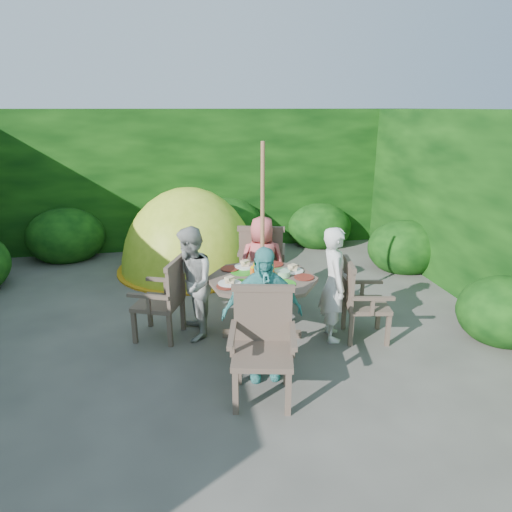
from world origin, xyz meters
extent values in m
plane|color=#494742|center=(0.00, 0.00, 0.00)|extent=(60.00, 60.00, 0.00)
cube|color=black|center=(0.00, 4.00, 1.25)|extent=(9.00, 1.00, 2.50)
cylinder|color=#44362C|center=(0.63, -0.11, 0.34)|extent=(0.12, 0.12, 0.68)
cube|color=#44362C|center=(0.63, -0.11, 0.03)|extent=(0.91, 0.27, 0.06)
cube|color=#44362C|center=(0.63, -0.11, 0.03)|extent=(0.27, 0.91, 0.06)
cylinder|color=#44362C|center=(0.63, -0.11, 0.70)|extent=(1.46, 1.46, 0.04)
cylinder|color=green|center=(0.38, -0.25, 0.73)|extent=(0.28, 0.28, 0.00)
cylinder|color=green|center=(0.81, -0.33, 0.73)|extent=(0.28, 0.28, 0.00)
cylinder|color=green|center=(0.44, 0.11, 0.73)|extent=(0.28, 0.28, 0.00)
cylinder|color=green|center=(0.88, 0.03, 0.73)|extent=(0.28, 0.28, 0.00)
cylinder|color=green|center=(0.63, -0.11, 0.73)|extent=(0.28, 0.28, 0.00)
cylinder|color=white|center=(1.01, 0.02, 0.74)|extent=(0.25, 0.25, 0.01)
cylinder|color=white|center=(0.49, 0.27, 0.74)|extent=(0.25, 0.25, 0.01)
cylinder|color=white|center=(0.25, -0.25, 0.74)|extent=(0.25, 0.25, 0.01)
cylinder|color=white|center=(0.76, -0.49, 0.74)|extent=(0.25, 0.25, 0.01)
cylinder|color=red|center=(1.08, -0.20, 0.73)|extent=(0.22, 0.22, 0.01)
cylinder|color=red|center=(0.85, 0.29, 0.73)|extent=(0.22, 0.22, 0.01)
cylinder|color=red|center=(0.31, 0.22, 0.73)|extent=(0.22, 0.22, 0.01)
cylinder|color=red|center=(0.21, -0.31, 0.73)|extent=(0.22, 0.22, 0.01)
cylinder|color=red|center=(0.69, -0.57, 0.73)|extent=(0.22, 0.22, 0.01)
cylinder|color=green|center=(0.86, -0.10, 0.76)|extent=(0.18, 0.18, 0.06)
cylinder|color=#915C3A|center=(0.63, -0.11, 1.10)|extent=(0.05, 0.05, 2.20)
cube|color=#44362C|center=(1.79, -0.33, 0.40)|extent=(0.54, 0.55, 0.05)
cube|color=#44362C|center=(1.96, -0.57, 0.20)|extent=(0.05, 0.05, 0.39)
cube|color=#44362C|center=(2.02, -0.16, 0.20)|extent=(0.05, 0.05, 0.39)
cube|color=#44362C|center=(1.55, -0.50, 0.20)|extent=(0.05, 0.05, 0.39)
cube|color=#44362C|center=(1.62, -0.09, 0.20)|extent=(0.05, 0.05, 0.39)
cube|color=#44362C|center=(1.57, -0.29, 0.65)|extent=(0.12, 0.48, 0.46)
cube|color=#44362C|center=(1.75, -0.57, 0.59)|extent=(0.47, 0.12, 0.04)
cube|color=#44362C|center=(1.83, -0.09, 0.59)|extent=(0.47, 0.12, 0.04)
cube|color=#44362C|center=(-0.53, 0.11, 0.41)|extent=(0.62, 0.63, 0.05)
cube|color=#44362C|center=(-0.65, 0.38, 0.20)|extent=(0.06, 0.06, 0.40)
cube|color=#44362C|center=(-0.80, -0.01, 0.20)|extent=(0.06, 0.06, 0.40)
cube|color=#44362C|center=(-0.26, 0.23, 0.20)|extent=(0.06, 0.06, 0.40)
cube|color=#44362C|center=(-0.41, -0.16, 0.20)|extent=(0.06, 0.06, 0.40)
cube|color=#44362C|center=(-0.32, 0.02, 0.66)|extent=(0.21, 0.47, 0.47)
cube|color=#44362C|center=(-0.44, 0.34, 0.60)|extent=(0.46, 0.21, 0.04)
cube|color=#44362C|center=(-0.62, -0.13, 0.60)|extent=(0.46, 0.21, 0.04)
cube|color=#44362C|center=(0.85, 1.05, 0.47)|extent=(0.68, 0.67, 0.05)
cube|color=#44362C|center=(1.14, 1.22, 0.23)|extent=(0.07, 0.07, 0.46)
cube|color=#44362C|center=(0.67, 1.34, 0.23)|extent=(0.07, 0.07, 0.46)
cube|color=#44362C|center=(1.02, 0.76, 0.23)|extent=(0.07, 0.07, 0.46)
cube|color=#44362C|center=(0.56, 0.88, 0.23)|extent=(0.07, 0.07, 0.46)
cube|color=#44362C|center=(0.78, 0.80, 0.76)|extent=(0.56, 0.18, 0.54)
cube|color=#44362C|center=(1.12, 0.98, 0.68)|extent=(0.19, 0.54, 0.04)
cube|color=#44362C|center=(0.57, 1.12, 0.68)|extent=(0.19, 0.54, 0.04)
cube|color=#44362C|center=(0.41, -1.27, 0.44)|extent=(0.62, 0.61, 0.05)
cube|color=#44362C|center=(0.15, -1.45, 0.21)|extent=(0.06, 0.06, 0.43)
cube|color=#44362C|center=(0.59, -1.54, 0.21)|extent=(0.06, 0.06, 0.43)
cube|color=#44362C|center=(0.24, -1.01, 0.21)|extent=(0.06, 0.06, 0.43)
cube|color=#44362C|center=(0.68, -1.10, 0.21)|extent=(0.06, 0.06, 0.43)
cube|color=#44362C|center=(0.46, -1.03, 0.71)|extent=(0.53, 0.15, 0.51)
cube|color=#44362C|center=(0.15, -1.22, 0.64)|extent=(0.15, 0.51, 0.04)
cube|color=#44362C|center=(0.67, -1.33, 0.64)|extent=(0.15, 0.51, 0.04)
imported|color=silver|center=(1.41, -0.26, 0.65)|extent=(0.37, 0.51, 1.30)
imported|color=#A8A9A4|center=(-0.16, 0.04, 0.65)|extent=(0.53, 0.66, 1.29)
imported|color=#D25659|center=(0.78, 0.67, 0.62)|extent=(0.63, 0.44, 1.23)
imported|color=#49AAA7|center=(0.48, -0.90, 0.66)|extent=(0.78, 0.33, 1.33)
ellipsoid|color=#A6C525|center=(-0.10, 2.40, 0.00)|extent=(2.53, 2.53, 2.66)
ellipsoid|color=black|center=(0.03, 1.66, 0.00)|extent=(0.81, 0.52, 0.92)
cylinder|color=orange|center=(-0.10, 2.40, 0.02)|extent=(2.33, 2.33, 0.03)
camera|label=1|loc=(-0.26, -4.76, 2.53)|focal=32.00mm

